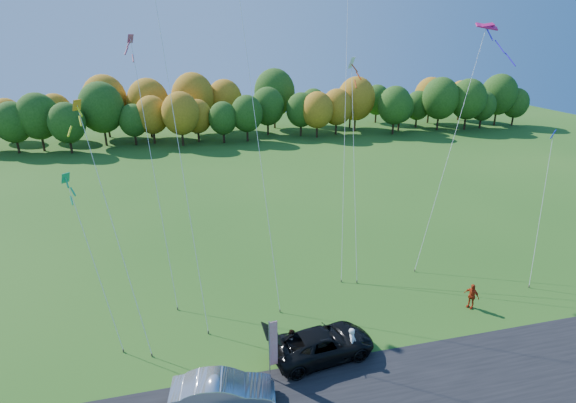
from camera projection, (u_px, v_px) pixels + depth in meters
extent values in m
plane|color=#225315|center=(313.00, 350.00, 25.95)|extent=(160.00, 160.00, 0.00)
cube|color=black|center=(337.00, 402.00, 22.32)|extent=(90.00, 6.00, 0.01)
imported|color=black|center=(323.00, 344.00, 25.22)|extent=(6.19, 3.45, 1.64)
imported|color=silver|center=(223.00, 391.00, 21.85)|extent=(5.28, 2.54, 1.67)
imported|color=white|center=(352.00, 343.00, 25.09)|extent=(0.70, 0.81, 1.89)
imported|color=gray|center=(292.00, 342.00, 25.42)|extent=(0.79, 0.91, 1.61)
imported|color=#B82E11|center=(471.00, 296.00, 29.69)|extent=(0.84, 1.12, 1.76)
cylinder|color=#999999|center=(269.00, 350.00, 23.24)|extent=(0.06, 0.06, 3.58)
cube|color=red|center=(273.00, 344.00, 23.19)|extent=(0.45, 0.09, 2.68)
cube|color=navy|center=(273.00, 327.00, 22.87)|extent=(0.45, 0.08, 0.70)
cylinder|color=#4C3F33|center=(208.00, 332.00, 27.33)|extent=(0.08, 0.08, 0.20)
cylinder|color=#4C3F33|center=(341.00, 281.00, 32.99)|extent=(0.08, 0.08, 0.20)
cylinder|color=#4C3F33|center=(280.00, 311.00, 29.44)|extent=(0.08, 0.08, 0.20)
cylinder|color=#4C3F33|center=(415.00, 270.00, 34.42)|extent=(0.08, 0.08, 0.20)
cube|color=#DC186B|center=(487.00, 27.00, 35.18)|extent=(3.42, 1.19, 1.29)
cylinder|color=#4C3F33|center=(152.00, 355.00, 25.41)|extent=(0.08, 0.08, 0.20)
cube|color=orange|center=(77.00, 105.00, 25.20)|extent=(1.06, 1.06, 1.25)
cylinder|color=#4C3F33|center=(123.00, 351.00, 25.75)|extent=(0.08, 0.08, 0.20)
cube|color=#1BA467|center=(66.00, 178.00, 25.56)|extent=(1.04, 1.04, 1.23)
cylinder|color=#4C3F33|center=(357.00, 282.00, 32.87)|extent=(0.08, 0.08, 0.20)
cube|color=white|center=(352.00, 63.00, 33.95)|extent=(1.42, 1.42, 1.69)
cylinder|color=#4C3F33|center=(178.00, 308.00, 29.68)|extent=(0.08, 0.08, 0.20)
cube|color=#C94366|center=(130.00, 39.00, 30.80)|extent=(1.00, 1.00, 1.18)
cylinder|color=#4C3F33|center=(529.00, 286.00, 32.27)|extent=(0.08, 0.08, 0.20)
cube|color=#0B199A|center=(553.00, 134.00, 31.73)|extent=(1.07, 1.07, 1.27)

